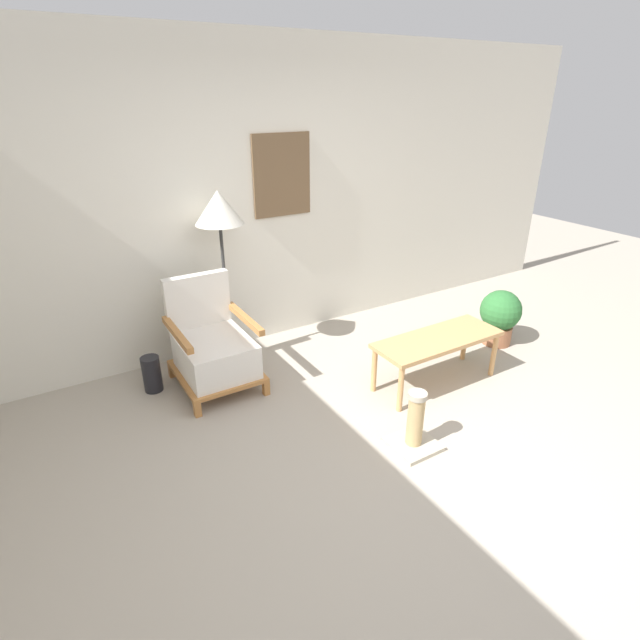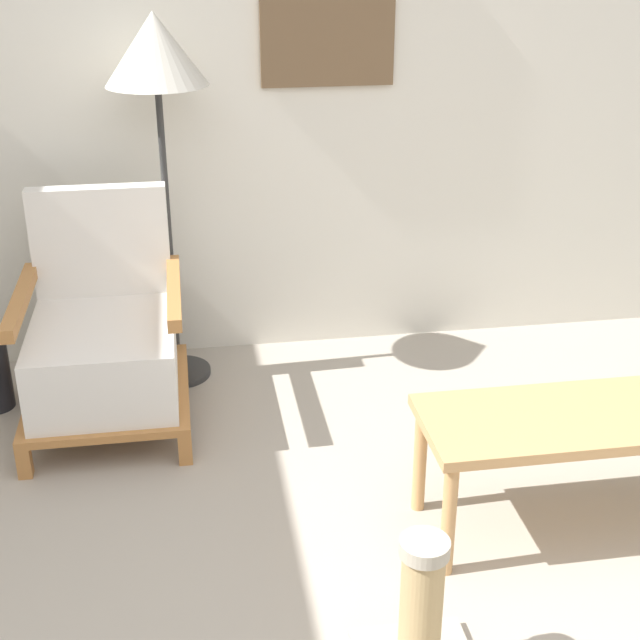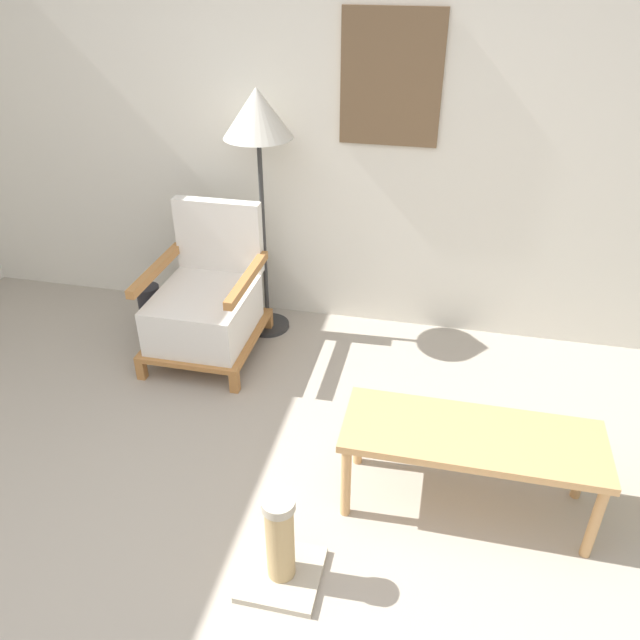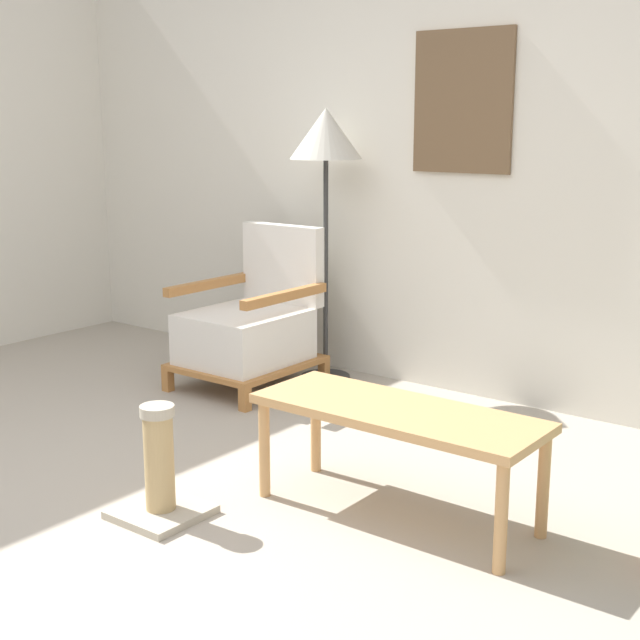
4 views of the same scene
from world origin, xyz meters
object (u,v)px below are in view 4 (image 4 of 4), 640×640
at_px(vase, 211,340).
at_px(scratching_post, 160,477).
at_px(coffee_table, 397,421).
at_px(floor_lamp, 326,147).
at_px(armchair, 250,327).

distance_m(vase, scratching_post, 2.13).
bearing_deg(coffee_table, floor_lamp, 135.53).
bearing_deg(scratching_post, floor_lamp, 108.30).
xyz_separation_m(coffee_table, scratching_post, (-0.70, -0.54, -0.22)).
bearing_deg(floor_lamp, coffee_table, -44.47).
bearing_deg(scratching_post, vase, 129.18).
distance_m(armchair, vase, 0.54).
bearing_deg(floor_lamp, vase, -167.32).
xyz_separation_m(armchair, coffee_table, (1.57, -0.94, 0.04)).
bearing_deg(vase, floor_lamp, 12.68).
height_order(armchair, scratching_post, armchair).
relative_size(armchair, floor_lamp, 0.58).
relative_size(floor_lamp, vase, 5.04).
bearing_deg(vase, coffee_table, -28.46).
bearing_deg(vase, scratching_post, -50.82).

